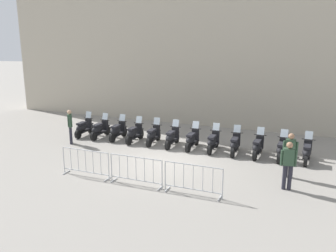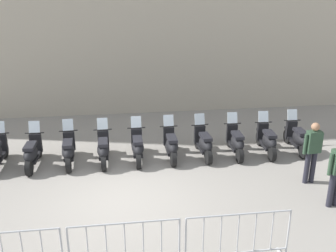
{
  "view_description": "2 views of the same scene",
  "coord_description": "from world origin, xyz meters",
  "px_view_note": "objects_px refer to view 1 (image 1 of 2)",
  "views": [
    {
      "loc": [
        2.96,
        -14.01,
        5.16
      ],
      "look_at": [
        -0.24,
        2.15,
        1.06
      ],
      "focal_mm": 37.86,
      "sensor_mm": 36.0,
      "label": 1
    },
    {
      "loc": [
        -1.6,
        -8.35,
        5.09
      ],
      "look_at": [
        1.91,
        2.13,
        1.01
      ],
      "focal_mm": 41.12,
      "sensor_mm": 36.0,
      "label": 2
    }
  ],
  "objects_px": {
    "motorcycle_0": "(83,128)",
    "motorcycle_5": "(172,138)",
    "motorcycle_2": "(117,131)",
    "motorcycle_9": "(257,147)",
    "motorcycle_1": "(100,130)",
    "motorcycle_7": "(213,142)",
    "barrier_segment_0": "(86,163)",
    "officer_by_barriers": "(70,125)",
    "barrier_segment_2": "(193,180)",
    "motorcycle_10": "(281,150)",
    "motorcycle_11": "(307,152)",
    "motorcycle_6": "(192,140)",
    "officer_near_row_end": "(290,153)",
    "officer_mid_plaza": "(288,163)",
    "motorcycle_3": "(134,133)",
    "barrier_segment_1": "(136,171)",
    "motorcycle_4": "(153,135)",
    "motorcycle_8": "(235,144)"
  },
  "relations": [
    {
      "from": "motorcycle_0",
      "to": "motorcycle_9",
      "type": "relative_size",
      "value": 1.01
    },
    {
      "from": "motorcycle_1",
      "to": "officer_mid_plaza",
      "type": "xyz_separation_m",
      "value": [
        8.91,
        -4.97,
        0.53
      ]
    },
    {
      "from": "motorcycle_1",
      "to": "barrier_segment_0",
      "type": "relative_size",
      "value": 0.84
    },
    {
      "from": "motorcycle_1",
      "to": "officer_mid_plaza",
      "type": "distance_m",
      "value": 10.22
    },
    {
      "from": "motorcycle_10",
      "to": "barrier_segment_0",
      "type": "xyz_separation_m",
      "value": [
        -7.55,
        -3.44,
        0.07
      ]
    },
    {
      "from": "motorcycle_2",
      "to": "motorcycle_7",
      "type": "relative_size",
      "value": 1.0
    },
    {
      "from": "motorcycle_11",
      "to": "motorcycle_1",
      "type": "bearing_deg",
      "value": 169.35
    },
    {
      "from": "motorcycle_5",
      "to": "motorcycle_7",
      "type": "xyz_separation_m",
      "value": [
        2.02,
        -0.36,
        0.0
      ]
    },
    {
      "from": "motorcycle_1",
      "to": "officer_by_barriers",
      "type": "bearing_deg",
      "value": -128.49
    },
    {
      "from": "motorcycle_0",
      "to": "motorcycle_8",
      "type": "height_order",
      "value": "same"
    },
    {
      "from": "barrier_segment_0",
      "to": "motorcycle_8",
      "type": "bearing_deg",
      "value": 34.78
    },
    {
      "from": "motorcycle_1",
      "to": "officer_mid_plaza",
      "type": "bearing_deg",
      "value": -29.14
    },
    {
      "from": "motorcycle_9",
      "to": "officer_by_barriers",
      "type": "xyz_separation_m",
      "value": [
        -9.08,
        0.27,
        0.53
      ]
    },
    {
      "from": "motorcycle_6",
      "to": "motorcycle_0",
      "type": "bearing_deg",
      "value": 169.21
    },
    {
      "from": "motorcycle_3",
      "to": "motorcycle_4",
      "type": "xyz_separation_m",
      "value": [
        1.02,
        -0.14,
        0.0
      ]
    },
    {
      "from": "barrier_segment_2",
      "to": "motorcycle_10",
      "type": "bearing_deg",
      "value": 51.95
    },
    {
      "from": "barrier_segment_1",
      "to": "barrier_segment_2",
      "type": "relative_size",
      "value": 1.0
    },
    {
      "from": "officer_mid_plaza",
      "to": "officer_near_row_end",
      "type": "bearing_deg",
      "value": 79.95
    },
    {
      "from": "motorcycle_8",
      "to": "barrier_segment_2",
      "type": "distance_m",
      "value": 4.85
    },
    {
      "from": "motorcycle_2",
      "to": "motorcycle_3",
      "type": "height_order",
      "value": "same"
    },
    {
      "from": "motorcycle_5",
      "to": "motorcycle_0",
      "type": "bearing_deg",
      "value": 169.0
    },
    {
      "from": "barrier_segment_0",
      "to": "officer_by_barriers",
      "type": "height_order",
      "value": "officer_by_barriers"
    },
    {
      "from": "motorcycle_5",
      "to": "motorcycle_11",
      "type": "distance_m",
      "value": 6.16
    },
    {
      "from": "motorcycle_1",
      "to": "motorcycle_6",
      "type": "height_order",
      "value": "same"
    },
    {
      "from": "motorcycle_0",
      "to": "motorcycle_10",
      "type": "distance_m",
      "value": 10.26
    },
    {
      "from": "motorcycle_9",
      "to": "officer_near_row_end",
      "type": "bearing_deg",
      "value": -64.78
    },
    {
      "from": "motorcycle_10",
      "to": "motorcycle_11",
      "type": "distance_m",
      "value": 1.03
    },
    {
      "from": "motorcycle_1",
      "to": "barrier_segment_0",
      "type": "bearing_deg",
      "value": -73.68
    },
    {
      "from": "motorcycle_7",
      "to": "officer_near_row_end",
      "type": "distance_m",
      "value": 4.08
    },
    {
      "from": "motorcycle_2",
      "to": "motorcycle_9",
      "type": "xyz_separation_m",
      "value": [
        7.04,
        -1.44,
        0.0
      ]
    },
    {
      "from": "motorcycle_1",
      "to": "motorcycle_4",
      "type": "relative_size",
      "value": 0.99
    },
    {
      "from": "motorcycle_3",
      "to": "barrier_segment_2",
      "type": "relative_size",
      "value": 0.84
    },
    {
      "from": "motorcycle_11",
      "to": "motorcycle_6",
      "type": "bearing_deg",
      "value": 169.44
    },
    {
      "from": "motorcycle_7",
      "to": "barrier_segment_0",
      "type": "relative_size",
      "value": 0.85
    },
    {
      "from": "motorcycle_9",
      "to": "officer_mid_plaza",
      "type": "distance_m",
      "value": 3.56
    },
    {
      "from": "motorcycle_2",
      "to": "officer_near_row_end",
      "type": "bearing_deg",
      "value": -24.42
    },
    {
      "from": "motorcycle_0",
      "to": "barrier_segment_1",
      "type": "height_order",
      "value": "motorcycle_0"
    },
    {
      "from": "motorcycle_9",
      "to": "barrier_segment_2",
      "type": "bearing_deg",
      "value": -117.49
    },
    {
      "from": "motorcycle_3",
      "to": "barrier_segment_1",
      "type": "xyz_separation_m",
      "value": [
        1.62,
        -5.19,
        0.07
      ]
    },
    {
      "from": "motorcycle_1",
      "to": "motorcycle_9",
      "type": "bearing_deg",
      "value": -10.86
    },
    {
      "from": "motorcycle_1",
      "to": "motorcycle_6",
      "type": "distance_m",
      "value": 5.14
    },
    {
      "from": "motorcycle_6",
      "to": "motorcycle_9",
      "type": "bearing_deg",
      "value": -11.05
    },
    {
      "from": "motorcycle_0",
      "to": "motorcycle_5",
      "type": "xyz_separation_m",
      "value": [
        5.04,
        -0.98,
        0.0
      ]
    },
    {
      "from": "motorcycle_6",
      "to": "barrier_segment_0",
      "type": "xyz_separation_m",
      "value": [
        -3.52,
        -4.24,
        0.07
      ]
    },
    {
      "from": "motorcycle_2",
      "to": "motorcycle_1",
      "type": "bearing_deg",
      "value": 173.83
    },
    {
      "from": "motorcycle_2",
      "to": "motorcycle_11",
      "type": "height_order",
      "value": "same"
    },
    {
      "from": "motorcycle_8",
      "to": "barrier_segment_1",
      "type": "relative_size",
      "value": 0.85
    },
    {
      "from": "motorcycle_3",
      "to": "barrier_segment_0",
      "type": "height_order",
      "value": "motorcycle_3"
    },
    {
      "from": "motorcycle_3",
      "to": "motorcycle_7",
      "type": "height_order",
      "value": "same"
    },
    {
      "from": "motorcycle_1",
      "to": "motorcycle_7",
      "type": "relative_size",
      "value": 1.0
    }
  ]
}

